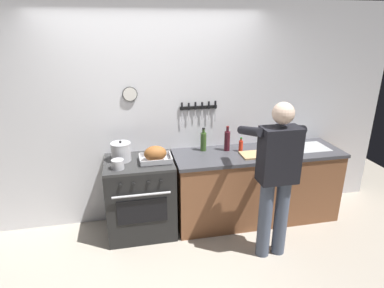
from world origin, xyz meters
TOP-DOWN VIEW (x-y plane):
  - ground_plane at (0.00, 0.00)m, footprint 8.00×8.00m
  - wall_back at (0.00, 1.35)m, footprint 6.00×0.13m
  - counter_block at (1.21, 0.99)m, footprint 2.03×0.65m
  - stove at (-0.22, 0.99)m, footprint 0.76×0.67m
  - person_cook at (1.10, 0.31)m, footprint 0.51×0.63m
  - roasting_pan at (-0.03, 0.94)m, footprint 0.35×0.26m
  - stock_pot at (-0.40, 1.05)m, footprint 0.22×0.22m
  - saucepan at (-0.44, 0.83)m, footprint 0.13×0.13m
  - cutting_board at (1.13, 0.88)m, footprint 0.36×0.24m
  - bottle_hot_sauce at (0.99, 1.04)m, footprint 0.05×0.05m
  - bottle_olive_oil at (0.56, 1.16)m, footprint 0.07×0.07m
  - bottle_wine_red at (0.84, 1.11)m, footprint 0.07×0.07m

SIDE VIEW (x-z plane):
  - ground_plane at x=0.00m, z-range 0.00..0.00m
  - stove at x=-0.22m, z-range 0.00..0.90m
  - counter_block at x=1.21m, z-range 0.01..0.91m
  - cutting_board at x=1.13m, z-range 0.90..0.92m
  - saucepan at x=-0.44m, z-range 0.90..1.00m
  - person_cook at x=1.10m, z-range 0.12..1.78m
  - bottle_hot_sauce at x=0.99m, z-range 0.88..1.06m
  - roasting_pan at x=-0.03m, z-range 0.89..1.07m
  - stock_pot at x=-0.40m, z-range 0.89..1.12m
  - bottle_olive_oil at x=0.56m, z-range 0.88..1.16m
  - bottle_wine_red at x=0.84m, z-range 0.88..1.18m
  - wall_back at x=0.00m, z-range 0.00..2.60m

